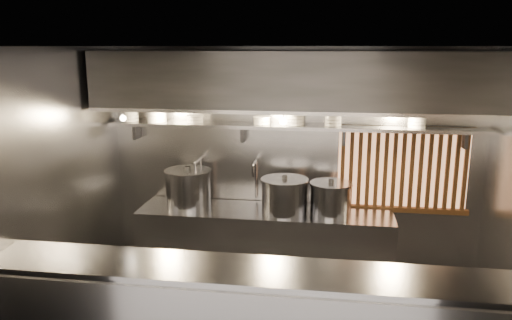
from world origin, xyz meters
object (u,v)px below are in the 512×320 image
(stock_pot_right, at_px, (331,198))
(stock_pot_left, at_px, (188,188))
(stock_pot_mid, at_px, (284,196))
(heat_lamp, at_px, (121,113))
(pendant_bulb, at_px, (283,121))

(stock_pot_right, bearing_deg, stock_pot_left, 178.00)
(stock_pot_mid, bearing_deg, stock_pot_left, 176.19)
(stock_pot_left, bearing_deg, stock_pot_right, -2.00)
(stock_pot_mid, distance_m, stock_pot_right, 0.53)
(stock_pot_mid, relative_size, stock_pot_right, 1.41)
(heat_lamp, relative_size, pendant_bulb, 1.87)
(heat_lamp, relative_size, stock_pot_left, 0.47)
(stock_pot_left, distance_m, stock_pot_right, 1.71)
(stock_pot_right, bearing_deg, pendant_bulb, 170.18)
(stock_pot_right, bearing_deg, heat_lamp, -173.94)
(stock_pot_left, relative_size, stock_pot_mid, 1.03)
(heat_lamp, height_order, stock_pot_left, heat_lamp)
(pendant_bulb, distance_m, stock_pot_left, 1.41)
(pendant_bulb, relative_size, stock_pot_right, 0.36)
(stock_pot_left, bearing_deg, heat_lamp, -154.82)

